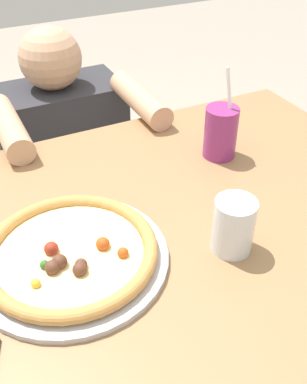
% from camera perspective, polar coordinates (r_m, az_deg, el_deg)
% --- Properties ---
extents(dining_table, '(1.29, 0.83, 0.75)m').
position_cam_1_polar(dining_table, '(0.98, -1.91, -9.32)').
color(dining_table, '#936D47').
rests_on(dining_table, ground).
extents(pizza_near, '(0.35, 0.35, 0.04)m').
position_cam_1_polar(pizza_near, '(0.83, -10.47, -7.76)').
color(pizza_near, '#B7B7BC').
rests_on(pizza_near, dining_table).
extents(drink_cup_colored, '(0.08, 0.08, 0.22)m').
position_cam_1_polar(drink_cup_colored, '(1.09, 8.53, 7.53)').
color(drink_cup_colored, '#8C2D72').
rests_on(drink_cup_colored, dining_table).
extents(water_cup_clear, '(0.08, 0.08, 0.11)m').
position_cam_1_polar(water_cup_clear, '(0.83, 10.14, -4.17)').
color(water_cup_clear, silver).
rests_on(water_cup_clear, dining_table).
extents(diner_seated, '(0.44, 0.53, 0.95)m').
position_cam_1_polar(diner_seated, '(1.62, -10.81, 1.51)').
color(diner_seated, '#333847').
rests_on(diner_seated, ground).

